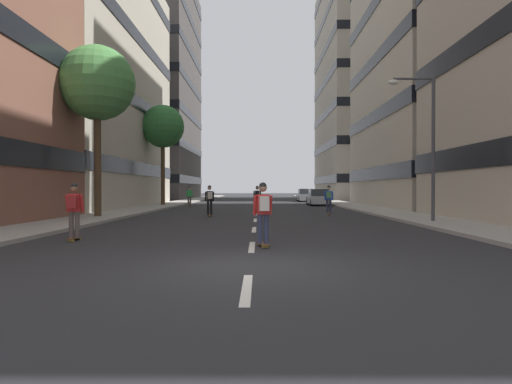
% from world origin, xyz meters
% --- Properties ---
extents(ground_plane, '(191.40, 191.40, 0.00)m').
position_xyz_m(ground_plane, '(0.00, 31.90, 0.00)').
color(ground_plane, '#28282B').
extents(sidewalk_left, '(2.88, 87.72, 0.14)m').
position_xyz_m(sidewalk_left, '(-8.34, 35.89, 0.07)').
color(sidewalk_left, '#9E9991').
rests_on(sidewalk_left, ground_plane).
extents(sidewalk_right, '(2.88, 87.72, 0.14)m').
position_xyz_m(sidewalk_right, '(8.34, 35.89, 0.07)').
color(sidewalk_right, '#9E9991').
rests_on(sidewalk_right, ground_plane).
extents(lane_markings, '(0.16, 72.20, 0.01)m').
position_xyz_m(lane_markings, '(0.00, 33.00, 0.00)').
color(lane_markings, silver).
rests_on(lane_markings, ground_plane).
extents(building_left_mid, '(15.33, 23.85, 21.59)m').
position_xyz_m(building_left_mid, '(-17.39, 27.85, 10.89)').
color(building_left_mid, '#BCB29E').
rests_on(building_left_mid, ground_plane).
extents(building_left_far, '(15.33, 20.88, 32.58)m').
position_xyz_m(building_left_far, '(-17.39, 55.89, 16.38)').
color(building_left_far, '#4C4744').
rests_on(building_left_far, ground_plane).
extents(building_right_far, '(15.33, 21.88, 33.07)m').
position_xyz_m(building_right_far, '(17.39, 55.89, 16.62)').
color(building_right_far, '#BCB29E').
rests_on(building_right_far, ground_plane).
extents(parked_car_near, '(1.82, 4.40, 1.52)m').
position_xyz_m(parked_car_near, '(5.70, 31.87, 0.70)').
color(parked_car_near, '#B2B7BF').
rests_on(parked_car_near, ground_plane).
extents(parked_car_mid, '(1.82, 4.40, 1.52)m').
position_xyz_m(parked_car_mid, '(5.70, 43.10, 0.70)').
color(parked_car_mid, silver).
rests_on(parked_car_mid, ground_plane).
extents(street_tree_near, '(3.92, 3.92, 8.99)m').
position_xyz_m(street_tree_near, '(-8.34, 14.07, 7.12)').
color(street_tree_near, '#4C3823').
rests_on(street_tree_near, sidewalk_left).
extents(street_tree_mid, '(3.77, 3.77, 8.82)m').
position_xyz_m(street_tree_mid, '(-8.34, 29.74, 7.02)').
color(street_tree_mid, '#4C3823').
rests_on(street_tree_mid, sidewalk_left).
extents(streetlamp_right, '(2.13, 0.30, 6.50)m').
position_xyz_m(streetlamp_right, '(7.68, 10.80, 4.14)').
color(streetlamp_right, '#3F3F44').
rests_on(streetlamp_right, sidewalk_right).
extents(skater_0, '(0.56, 0.92, 1.78)m').
position_xyz_m(skater_0, '(0.31, 3.06, 1.02)').
color(skater_0, brown).
rests_on(skater_0, ground_plane).
extents(skater_1, '(0.55, 0.92, 1.78)m').
position_xyz_m(skater_1, '(-5.51, 4.44, 1.02)').
color(skater_1, brown).
rests_on(skater_1, ground_plane).
extents(skater_2, '(0.53, 0.90, 1.78)m').
position_xyz_m(skater_2, '(0.06, 21.56, 0.98)').
color(skater_2, brown).
rests_on(skater_2, ground_plane).
extents(skater_3, '(0.57, 0.92, 1.78)m').
position_xyz_m(skater_3, '(-2.65, 16.11, 1.02)').
color(skater_3, brown).
rests_on(skater_3, ground_plane).
extents(skater_4, '(0.53, 0.90, 1.78)m').
position_xyz_m(skater_4, '(-5.86, 28.94, 0.98)').
color(skater_4, brown).
rests_on(skater_4, ground_plane).
extents(skater_5, '(0.57, 0.92, 1.78)m').
position_xyz_m(skater_5, '(4.46, 17.85, 1.02)').
color(skater_5, brown).
rests_on(skater_5, ground_plane).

